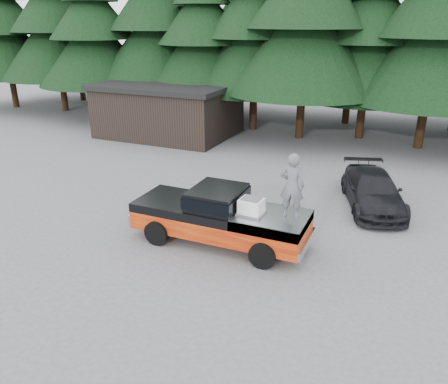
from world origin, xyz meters
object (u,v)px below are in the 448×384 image
at_px(man_on_bed, 292,186).
at_px(parked_car, 373,190).
at_px(utility_building, 169,109).
at_px(pickup_truck, 220,224).
at_px(air_compressor, 251,207).

relative_size(man_on_bed, parked_car, 0.43).
xyz_separation_m(man_on_bed, utility_building, (-11.49, 12.28, -0.69)).
bearing_deg(pickup_truck, man_on_bed, 1.81).
xyz_separation_m(pickup_truck, utility_building, (-9.13, 12.36, 1.00)).
bearing_deg(parked_car, pickup_truck, -147.97).
bearing_deg(air_compressor, utility_building, 133.09).
height_order(air_compressor, man_on_bed, man_on_bed).
relative_size(air_compressor, utility_building, 0.08).
xyz_separation_m(air_compressor, man_on_bed, (1.17, 0.30, 0.78)).
bearing_deg(man_on_bed, air_compressor, 10.56).
distance_m(air_compressor, parked_car, 6.31).
height_order(pickup_truck, man_on_bed, man_on_bed).
distance_m(pickup_truck, man_on_bed, 2.90).
height_order(man_on_bed, parked_car, man_on_bed).
height_order(air_compressor, utility_building, utility_building).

